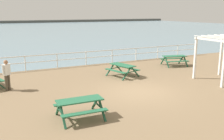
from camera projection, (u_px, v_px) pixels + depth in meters
name	position (u px, v px, depth m)	size (l,w,h in m)	color
ground_plane	(138.00, 93.00, 13.60)	(30.00, 24.00, 0.20)	#846B4C
sea_band	(17.00, 30.00, 59.70)	(142.00, 90.00, 0.01)	gray
distant_shoreline	(4.00, 23.00, 97.30)	(142.00, 6.00, 1.80)	#4C4C47
seaward_railing	(86.00, 56.00, 20.19)	(23.07, 0.07, 1.08)	white
picnic_table_near_left	(122.00, 67.00, 16.69)	(1.92, 2.13, 0.80)	#286B47
picnic_table_near_right	(174.00, 58.00, 20.02)	(2.10, 1.88, 0.80)	#286B47
picnic_table_mid_centre	(80.00, 104.00, 10.06)	(1.84, 1.59, 0.80)	#286B47
visitor	(7.00, 73.00, 13.57)	(0.43, 0.39, 1.66)	#4C4233
lattice_pergola	(223.00, 48.00, 15.32)	(2.47, 2.59, 2.70)	white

